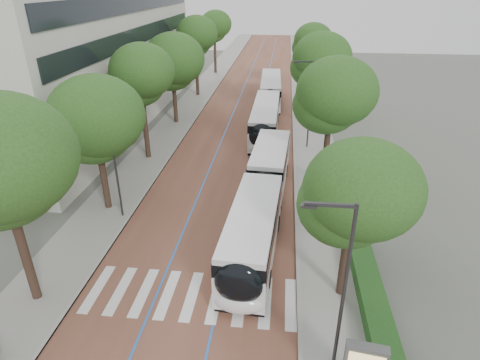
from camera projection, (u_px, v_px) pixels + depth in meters
The scene contains 19 objects.
ground at pixel (183, 310), 19.49m from camera, with size 160.00×160.00×0.00m, color #51544C.
road at pixel (252, 97), 55.06m from camera, with size 11.00×140.00×0.02m, color brown.
sidewalk_left at pixel (198, 95), 55.76m from camera, with size 4.00×140.00×0.12m, color gray.
sidewalk_right at pixel (307, 98), 54.30m from camera, with size 4.00×140.00×0.12m, color gray.
kerb_left at pixel (211, 95), 55.58m from camera, with size 0.20×140.00×0.14m, color gray.
kerb_right at pixel (293, 98), 54.49m from camera, with size 0.20×140.00×0.14m, color gray.
zebra_crossing at pixel (192, 296), 20.35m from camera, with size 10.55×3.60×0.01m.
lane_line_left at pixel (240, 96), 55.20m from camera, with size 0.12×126.00×0.01m, color blue.
lane_line_right at pixel (263, 97), 54.89m from camera, with size 0.12×126.00×0.01m, color blue.
office_building at pixel (63, 57), 43.16m from camera, with size 18.11×40.00×14.00m.
hedge at pixel (377, 318), 18.37m from camera, with size 1.20×14.00×0.80m, color #1C4016.
streetlight_near at pixel (340, 285), 14.02m from camera, with size 1.82×0.20×8.00m.
streetlight_far at pixel (309, 98), 36.25m from camera, with size 1.82×0.20×8.00m.
lamp_post_left at pixel (115, 161), 25.36m from camera, with size 0.14×0.14×8.00m, color #2E2E31.
trees_left at pixel (155, 72), 36.63m from camera, with size 6.41×60.76×9.95m.
trees_right at pixel (322, 79), 35.51m from camera, with size 5.97×47.25×9.39m.
lead_bus at pixel (261, 201), 25.83m from camera, with size 3.60×18.51×3.20m.
bus_queued_0 at pixel (265, 121), 40.49m from camera, with size 2.62×12.42×3.20m.
bus_queued_1 at pixel (271, 91), 51.60m from camera, with size 2.90×12.47×3.20m.
Camera 1 is at (4.34, -14.21, 14.38)m, focal length 30.00 mm.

